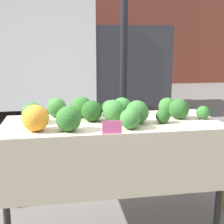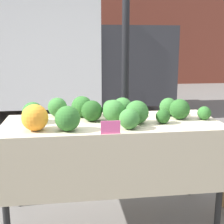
{
  "view_description": "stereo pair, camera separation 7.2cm",
  "coord_description": "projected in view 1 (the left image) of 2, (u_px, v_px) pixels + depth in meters",
  "views": [
    {
      "loc": [
        -0.41,
        -2.42,
        1.46
      ],
      "look_at": [
        0.0,
        0.0,
        0.93
      ],
      "focal_mm": 50.0,
      "sensor_mm": 36.0,
      "label": 1
    },
    {
      "loc": [
        -0.34,
        -2.43,
        1.46
      ],
      "look_at": [
        0.0,
        0.0,
        0.93
      ],
      "focal_mm": 50.0,
      "sensor_mm": 36.0,
      "label": 2
    }
  ],
  "objects": [
    {
      "name": "broccoli_head_0",
      "position": [
        137.0,
        112.0,
        2.45
      ],
      "size": [
        0.19,
        0.19,
        0.19
      ],
      "color": "#336B2D",
      "rests_on": "market_table"
    },
    {
      "name": "price_sign",
      "position": [
        112.0,
        127.0,
        2.17
      ],
      "size": [
        0.14,
        0.01,
        0.09
      ],
      "color": "#F45B9E",
      "rests_on": "market_table"
    },
    {
      "name": "broccoli_head_2",
      "position": [
        81.0,
        107.0,
        2.67
      ],
      "size": [
        0.18,
        0.18,
        0.18
      ],
      "color": "#2D6628",
      "rests_on": "market_table"
    },
    {
      "name": "parked_truck",
      "position": [
        41.0,
        55.0,
        6.45
      ],
      "size": [
        4.65,
        2.09,
        2.4
      ],
      "color": "white",
      "rests_on": "ground_plane"
    },
    {
      "name": "broccoli_head_5",
      "position": [
        179.0,
        109.0,
        2.61
      ],
      "size": [
        0.17,
        0.17,
        0.17
      ],
      "color": "#285B23",
      "rests_on": "market_table"
    },
    {
      "name": "broccoli_head_10",
      "position": [
        130.0,
        119.0,
        2.29
      ],
      "size": [
        0.15,
        0.15,
        0.15
      ],
      "color": "#387533",
      "rests_on": "market_table"
    },
    {
      "name": "broccoli_head_8",
      "position": [
        167.0,
        106.0,
        2.75
      ],
      "size": [
        0.16,
        0.16,
        0.16
      ],
      "color": "#336B2D",
      "rests_on": "market_table"
    },
    {
      "name": "broccoli_head_7",
      "position": [
        203.0,
        112.0,
        2.6
      ],
      "size": [
        0.11,
        0.11,
        0.11
      ],
      "color": "#2D6628",
      "rests_on": "market_table"
    },
    {
      "name": "building_facade",
      "position": [
        69.0,
        21.0,
        11.12
      ],
      "size": [
        16.0,
        0.6,
        4.59
      ],
      "color": "brown",
      "rests_on": "ground_plane"
    },
    {
      "name": "broccoli_head_13",
      "position": [
        109.0,
        107.0,
        2.77
      ],
      "size": [
        0.13,
        0.13,
        0.13
      ],
      "color": "#336B2D",
      "rests_on": "market_table"
    },
    {
      "name": "broccoli_head_6",
      "position": [
        57.0,
        107.0,
        2.68
      ],
      "size": [
        0.17,
        0.17,
        0.17
      ],
      "color": "#387533",
      "rests_on": "market_table"
    },
    {
      "name": "broccoli_head_12",
      "position": [
        92.0,
        111.0,
        2.52
      ],
      "size": [
        0.17,
        0.17,
        0.17
      ],
      "color": "#23511E",
      "rests_on": "market_table"
    },
    {
      "name": "romanesco_head",
      "position": [
        29.0,
        112.0,
        2.66
      ],
      "size": [
        0.13,
        0.13,
        0.11
      ],
      "color": "#93B238",
      "rests_on": "market_table"
    },
    {
      "name": "broccoli_head_4",
      "position": [
        163.0,
        116.0,
        2.47
      ],
      "size": [
        0.11,
        0.11,
        0.11
      ],
      "color": "#23511E",
      "rests_on": "market_table"
    },
    {
      "name": "broccoli_head_3",
      "position": [
        32.0,
        113.0,
        2.45
      ],
      "size": [
        0.17,
        0.17,
        0.17
      ],
      "color": "#336B2D",
      "rests_on": "market_table"
    },
    {
      "name": "orange_cauliflower",
      "position": [
        35.0,
        118.0,
        2.23
      ],
      "size": [
        0.19,
        0.19,
        0.19
      ],
      "color": "orange",
      "rests_on": "market_table"
    },
    {
      "name": "market_table",
      "position": [
        113.0,
        138.0,
        2.49
      ],
      "size": [
        1.75,
        0.73,
        0.85
      ],
      "color": "beige",
      "rests_on": "ground_plane"
    },
    {
      "name": "broccoli_head_1",
      "position": [
        114.0,
        111.0,
        2.5
      ],
      "size": [
        0.18,
        0.18,
        0.18
      ],
      "color": "#387533",
      "rests_on": "market_table"
    },
    {
      "name": "broccoli_head_11",
      "position": [
        122.0,
        108.0,
        2.65
      ],
      "size": [
        0.17,
        0.17,
        0.17
      ],
      "color": "#387533",
      "rests_on": "market_table"
    },
    {
      "name": "tent_pole",
      "position": [
        124.0,
        57.0,
        2.98
      ],
      "size": [
        0.07,
        0.07,
        2.68
      ],
      "color": "black",
      "rests_on": "ground_plane"
    },
    {
      "name": "ground_plane",
      "position": [
        112.0,
        216.0,
        2.71
      ],
      "size": [
        40.0,
        40.0,
        0.0
      ],
      "primitive_type": "plane",
      "color": "slate"
    },
    {
      "name": "broccoli_head_9",
      "position": [
        69.0,
        119.0,
        2.23
      ],
      "size": [
        0.18,
        0.18,
        0.18
      ],
      "color": "#2D6628",
      "rests_on": "market_table"
    }
  ]
}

